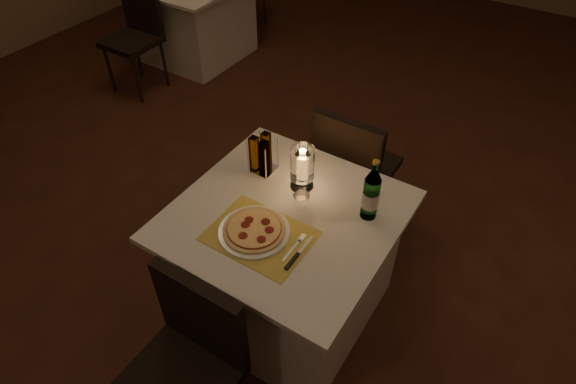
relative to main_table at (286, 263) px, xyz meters
The scene contains 15 objects.
floor 0.42m from the main_table, 111.13° to the left, with size 8.00×10.00×0.02m, color #462316.
main_table is the anchor object (origin of this frame).
chair_near 0.74m from the main_table, 90.00° to the right, with size 0.42×0.42×0.90m.
chair_far 0.74m from the main_table, 90.00° to the left, with size 0.42×0.42×0.90m.
placemat 0.41m from the main_table, 96.34° to the right, with size 0.45×0.34×0.00m, color gold.
plate 0.42m from the main_table, 105.52° to the right, with size 0.32×0.32×0.01m, color white.
pizza 0.44m from the main_table, 105.45° to the right, with size 0.28×0.28×0.02m.
fork 0.43m from the main_table, 45.27° to the right, with size 0.02×0.18×0.00m.
knife 0.46m from the main_table, 49.01° to the right, with size 0.02×0.22×0.01m.
tumbler 0.41m from the main_table, 60.98° to the left, with size 0.08×0.08×0.08m, color white, non-canonical shape.
water_bottle 0.62m from the main_table, 30.81° to the left, with size 0.08×0.08×0.32m.
hurricane_candle 0.54m from the main_table, 100.36° to the left, with size 0.12×0.12×0.23m.
cruet_caddy 0.57m from the main_table, 143.60° to the left, with size 0.12×0.12×0.21m.
neighbor_table_left 3.18m from the main_table, 139.33° to the left, with size 1.00×1.00×0.74m.
neighbor_chair_la 2.77m from the main_table, 150.62° to the left, with size 0.42×0.42×0.90m.
Camera 1 is at (0.92, -1.49, 2.33)m, focal length 30.00 mm.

